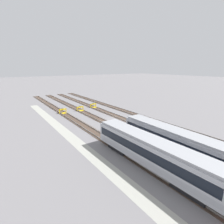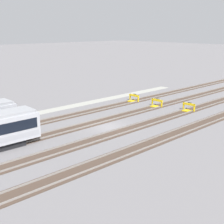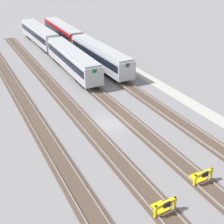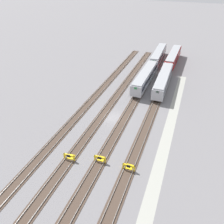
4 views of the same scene
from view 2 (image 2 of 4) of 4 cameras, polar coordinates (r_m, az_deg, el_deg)
name	(u,v)px [view 2 (image 2 of 4)]	position (r m, az deg, el deg)	size (l,w,h in m)	color
ground_plane	(109,127)	(39.06, -0.62, -2.70)	(400.00, 400.00, 0.00)	slate
service_walkway	(56,109)	(48.06, -10.20, 0.48)	(54.00, 2.00, 0.01)	#9E9E93
rail_track_nearest	(73,115)	(44.52, -7.07, -0.52)	(90.00, 2.23, 0.21)	#47382D
rail_track_near_inner	(96,122)	(40.81, -2.97, -1.87)	(90.00, 2.24, 0.21)	#47382D
rail_track_middle	(123,131)	(37.36, 1.94, -3.48)	(90.00, 2.24, 0.21)	#47382D
rail_track_far_inner	(155,141)	(34.29, 7.80, -5.35)	(90.00, 2.23, 0.21)	#47382D
bumper_stop_nearest_track	(133,99)	(52.43, 3.89, 2.48)	(1.38, 2.01, 1.22)	gold
bumper_stop_near_inner_track	(156,104)	(49.30, 8.06, 1.54)	(1.37, 2.01, 1.22)	gold
bumper_stop_middle_track	(188,108)	(47.63, 13.72, 0.78)	(1.38, 2.01, 1.22)	gold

